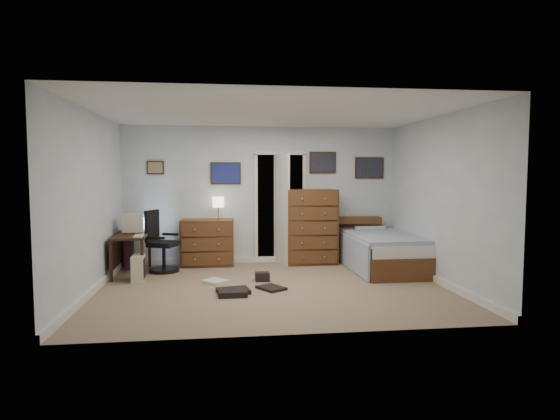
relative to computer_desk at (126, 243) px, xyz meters
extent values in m
cube|color=gray|center=(2.28, -1.20, -0.52)|extent=(5.00, 4.00, 0.02)
cube|color=black|center=(0.08, 0.00, 0.13)|extent=(0.59, 1.17, 0.04)
cube|color=black|center=(-0.12, -0.55, -0.20)|extent=(0.05, 0.05, 0.63)
cube|color=black|center=(0.33, -0.52, -0.20)|extent=(0.05, 0.05, 0.63)
cube|color=black|center=(-0.18, 0.53, -0.20)|extent=(0.05, 0.05, 0.63)
cube|color=black|center=(0.28, 0.55, -0.20)|extent=(0.05, 0.05, 0.63)
cube|color=black|center=(-0.17, -0.01, -0.16)|extent=(0.08, 1.06, 0.44)
cube|color=beige|center=(0.10, 0.15, 0.32)|extent=(0.35, 0.33, 0.30)
cube|color=#8CB2F2|center=(0.27, 0.16, 0.32)|extent=(0.02, 0.25, 0.19)
cube|color=beige|center=(0.10, 0.15, 0.16)|extent=(0.23, 0.23, 0.02)
cube|color=beige|center=(0.26, -0.35, 0.16)|extent=(0.15, 0.36, 0.02)
cube|color=beige|center=(0.28, -0.55, -0.31)|extent=(0.19, 0.38, 0.40)
cube|color=black|center=(0.37, -0.54, -0.31)|extent=(0.02, 0.26, 0.31)
cylinder|color=black|center=(0.58, 0.11, -0.48)|extent=(0.65, 0.65, 0.06)
cylinder|color=black|center=(0.58, 0.11, -0.27)|extent=(0.08, 0.08, 0.38)
cube|color=black|center=(0.58, 0.11, -0.04)|extent=(0.55, 0.55, 0.08)
cube|color=black|center=(0.39, 0.19, 0.26)|extent=(0.20, 0.38, 0.53)
cube|color=black|center=(0.49, -0.10, 0.10)|extent=(0.28, 0.15, 0.04)
cube|color=black|center=(0.67, 0.32, 0.10)|extent=(0.28, 0.15, 0.04)
cube|color=maroon|center=(-0.04, 0.42, -0.14)|extent=(0.15, 0.15, 0.74)
cube|color=brown|center=(1.29, 0.58, -0.10)|extent=(0.94, 0.49, 0.83)
cylinder|color=gold|center=(1.49, 0.58, 0.33)|extent=(0.13, 0.13, 0.02)
cylinder|color=gold|center=(1.49, 0.58, 0.45)|extent=(0.03, 0.03, 0.25)
cylinder|color=beige|center=(1.49, 0.58, 0.63)|extent=(0.21, 0.21, 0.19)
cube|color=black|center=(2.63, 1.10, 0.49)|extent=(0.90, 0.60, 2.00)
cube|color=white|center=(2.18, 0.77, 0.49)|extent=(0.06, 0.05, 2.00)
cube|color=white|center=(3.08, 0.77, 0.49)|extent=(0.06, 0.05, 2.00)
cube|color=white|center=(2.63, 0.77, 1.51)|extent=(0.96, 0.05, 0.06)
cube|color=white|center=(2.58, 0.66, 0.49)|extent=(0.31, 0.77, 2.00)
sphere|color=gold|center=(2.89, 0.51, 0.49)|extent=(0.06, 0.06, 0.06)
cube|color=brown|center=(3.16, 0.55, 0.17)|extent=(0.94, 0.57, 1.36)
cube|color=brown|center=(4.05, 0.68, -0.09)|extent=(0.94, 0.28, 0.84)
cube|color=black|center=(4.05, 0.61, 0.07)|extent=(0.86, 0.13, 0.28)
cube|color=maroon|center=(4.05, 0.61, 0.03)|extent=(0.75, 0.15, 0.20)
cube|color=brown|center=(4.28, -0.12, -0.33)|extent=(1.04, 2.06, 0.36)
cube|color=white|center=(4.28, -0.12, -0.06)|extent=(1.00, 2.02, 0.18)
cube|color=#586FA4|center=(4.28, -0.22, 0.05)|extent=(1.10, 1.75, 0.10)
cube|color=#586FA4|center=(3.74, -0.22, -0.22)|extent=(0.06, 1.74, 0.55)
cube|color=#7197B6|center=(4.27, 0.65, 0.10)|extent=(0.57, 0.39, 0.13)
cube|color=#331E11|center=(0.38, 0.78, 1.24)|extent=(0.30, 0.03, 0.24)
cube|color=olive|center=(0.38, 0.76, 1.24)|extent=(0.25, 0.01, 0.19)
cube|color=#331E11|center=(1.63, 0.78, 1.14)|extent=(0.55, 0.03, 0.40)
cube|color=navy|center=(1.63, 0.76, 1.14)|extent=(0.50, 0.01, 0.35)
cube|color=#331E11|center=(3.43, 0.78, 1.34)|extent=(0.50, 0.03, 0.40)
cube|color=black|center=(3.43, 0.76, 1.34)|extent=(0.45, 0.01, 0.35)
cube|color=#331E11|center=(4.33, 0.78, 1.24)|extent=(0.55, 0.03, 0.40)
cube|color=black|center=(4.33, 0.76, 1.24)|extent=(0.50, 0.01, 0.35)
cube|color=silver|center=(1.45, -0.82, -0.49)|extent=(0.44, 0.44, 0.05)
cube|color=black|center=(2.24, -1.30, -0.49)|extent=(0.45, 0.48, 0.04)
cube|color=black|center=(2.16, -0.77, -0.44)|extent=(0.22, 0.18, 0.13)
cube|color=black|center=(1.69, -1.59, -0.47)|extent=(0.39, 0.30, 0.08)
cube|color=black|center=(1.70, -1.44, -0.48)|extent=(0.49, 0.41, 0.06)
camera|label=1|loc=(1.57, -7.81, 1.13)|focal=30.00mm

